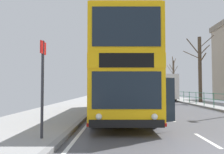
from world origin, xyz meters
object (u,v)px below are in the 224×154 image
bus_stop_sign_near (43,78)px  bare_tree_far_01 (200,67)px  bare_tree_far_00 (173,77)px  background_bus_far_lane (159,87)px  double_decker_bus_main (120,74)px

bus_stop_sign_near → bare_tree_far_01: bearing=58.7°
bus_stop_sign_near → bare_tree_far_01: 20.81m
bare_tree_far_00 → bare_tree_far_01: 11.17m
bus_stop_sign_near → background_bus_far_lane: bearing=72.4°
double_decker_bus_main → bare_tree_far_01: bare_tree_far_01 is taller
background_bus_far_lane → bare_tree_far_01: bare_tree_far_01 is taller
bus_stop_sign_near → bare_tree_far_00: (10.74, 28.87, 1.38)m
background_bus_far_lane → bus_stop_sign_near: bearing=-107.6°
background_bus_far_lane → bare_tree_far_00: bare_tree_far_00 is taller
double_decker_bus_main → bare_tree_far_01: 14.23m
background_bus_far_lane → bare_tree_far_00: size_ratio=1.69×
double_decker_bus_main → bare_tree_far_00: bearing=69.5°
bus_stop_sign_near → bare_tree_far_00: size_ratio=0.45×
double_decker_bus_main → bare_tree_far_01: (8.46, 11.36, 1.39)m
background_bus_far_lane → bare_tree_far_01: size_ratio=1.54×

